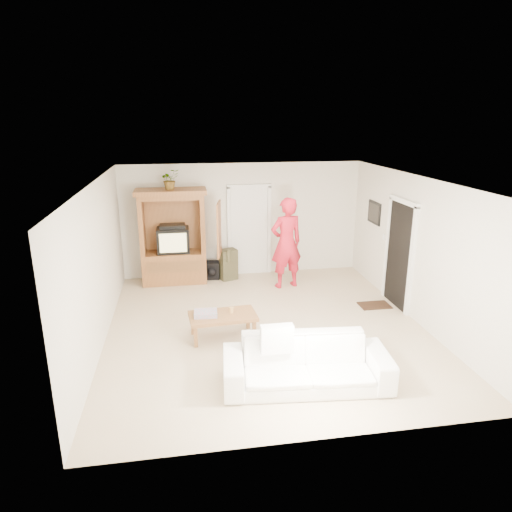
% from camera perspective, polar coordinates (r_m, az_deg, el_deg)
% --- Properties ---
extents(floor, '(6.00, 6.00, 0.00)m').
position_cam_1_polar(floor, '(8.20, 1.27, -8.90)').
color(floor, tan).
rests_on(floor, ground).
extents(ceiling, '(6.00, 6.00, 0.00)m').
position_cam_1_polar(ceiling, '(7.44, 1.40, 9.41)').
color(ceiling, white).
rests_on(ceiling, floor).
extents(wall_back, '(5.50, 0.00, 5.50)m').
position_cam_1_polar(wall_back, '(10.59, -1.69, 4.55)').
color(wall_back, silver).
rests_on(wall_back, floor).
extents(wall_front, '(5.50, 0.00, 5.50)m').
position_cam_1_polar(wall_front, '(5.02, 7.79, -10.23)').
color(wall_front, silver).
rests_on(wall_front, floor).
extents(wall_left, '(0.00, 6.00, 6.00)m').
position_cam_1_polar(wall_left, '(7.72, -19.16, -1.17)').
color(wall_left, silver).
rests_on(wall_left, floor).
extents(wall_right, '(0.00, 6.00, 6.00)m').
position_cam_1_polar(wall_right, '(8.65, 19.53, 0.70)').
color(wall_right, silver).
rests_on(wall_right, floor).
extents(armoire, '(1.82, 1.14, 2.10)m').
position_cam_1_polar(armoire, '(10.27, -10.16, 1.63)').
color(armoire, '#935C2D').
rests_on(armoire, floor).
extents(door_back, '(0.85, 0.05, 2.04)m').
position_cam_1_polar(door_back, '(10.65, -0.85, 3.07)').
color(door_back, white).
rests_on(door_back, floor).
extents(doorway_right, '(0.05, 0.90, 2.04)m').
position_cam_1_polar(doorway_right, '(9.22, 17.48, 0.06)').
color(doorway_right, black).
rests_on(doorway_right, floor).
extents(framed_picture, '(0.03, 0.60, 0.48)m').
position_cam_1_polar(framed_picture, '(10.22, 14.57, 5.27)').
color(framed_picture, black).
rests_on(framed_picture, wall_right).
extents(doormat, '(0.60, 0.40, 0.02)m').
position_cam_1_polar(doormat, '(9.38, 14.60, -5.98)').
color(doormat, '#382316').
rests_on(doormat, floor).
extents(plant, '(0.50, 0.48, 0.43)m').
position_cam_1_polar(plant, '(9.96, -10.73, 9.39)').
color(plant, '#4C7238').
rests_on(plant, armoire).
extents(man, '(0.81, 0.63, 1.98)m').
position_cam_1_polar(man, '(9.81, 3.81, 1.63)').
color(man, red).
rests_on(man, floor).
extents(sofa, '(2.36, 1.10, 0.67)m').
position_cam_1_polar(sofa, '(6.49, 6.32, -13.17)').
color(sofa, white).
rests_on(sofa, floor).
extents(coffee_table, '(1.16, 0.69, 0.42)m').
position_cam_1_polar(coffee_table, '(7.73, -4.17, -7.67)').
color(coffee_table, brown).
rests_on(coffee_table, floor).
extents(towel, '(0.40, 0.30, 0.08)m').
position_cam_1_polar(towel, '(7.68, -6.31, -7.15)').
color(towel, '#E04A60').
rests_on(towel, coffee_table).
extents(candle, '(0.08, 0.08, 0.10)m').
position_cam_1_polar(candle, '(7.75, -3.10, -6.75)').
color(candle, tan).
rests_on(candle, coffee_table).
extents(backpack_black, '(0.36, 0.24, 0.42)m').
position_cam_1_polar(backpack_black, '(10.49, -5.56, -1.84)').
color(backpack_black, black).
rests_on(backpack_black, floor).
extents(backpack_olive, '(0.44, 0.38, 0.71)m').
position_cam_1_polar(backpack_olive, '(10.43, -3.49, -1.05)').
color(backpack_olive, '#47442B').
rests_on(backpack_olive, floor).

